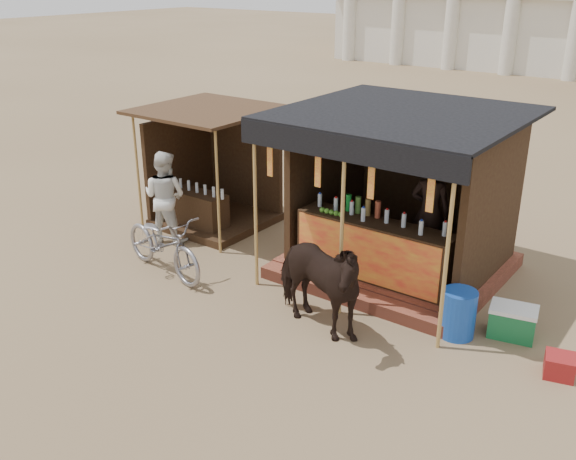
% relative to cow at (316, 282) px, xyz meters
% --- Properties ---
extents(ground, '(120.00, 120.00, 0.00)m').
position_rel_cow_xyz_m(ground, '(-0.98, -0.92, -0.77)').
color(ground, '#846B4C').
rests_on(ground, ground).
extents(main_stall, '(3.60, 3.61, 2.78)m').
position_rel_cow_xyz_m(main_stall, '(0.05, 2.44, 0.26)').
color(main_stall, '#974631').
rests_on(main_stall, ground).
extents(secondary_stall, '(2.40, 2.40, 2.38)m').
position_rel_cow_xyz_m(secondary_stall, '(-4.15, 2.31, 0.08)').
color(secondary_stall, '#352413').
rests_on(secondary_stall, ground).
extents(cow, '(1.96, 1.19, 1.54)m').
position_rel_cow_xyz_m(cow, '(0.00, 0.00, 0.00)').
color(cow, black).
rests_on(cow, ground).
extents(motorbike, '(2.16, 1.07, 1.09)m').
position_rel_cow_xyz_m(motorbike, '(-3.13, 0.04, -0.23)').
color(motorbike, gray).
rests_on(motorbike, ground).
extents(bystander, '(0.98, 0.84, 1.75)m').
position_rel_cow_xyz_m(bystander, '(-4.14, 1.08, 0.10)').
color(bystander, silver).
rests_on(bystander, ground).
extents(blue_barrel, '(0.53, 0.53, 0.70)m').
position_rel_cow_xyz_m(blue_barrel, '(1.70, 1.08, -0.42)').
color(blue_barrel, '#1644A5').
rests_on(blue_barrel, ground).
extents(red_crate, '(0.45, 0.45, 0.29)m').
position_rel_cow_xyz_m(red_crate, '(3.14, 0.93, -0.63)').
color(red_crate, maroon).
rests_on(red_crate, ground).
extents(cooler, '(0.72, 0.56, 0.46)m').
position_rel_cow_xyz_m(cooler, '(2.33, 1.52, -0.54)').
color(cooler, '#176835').
rests_on(cooler, ground).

